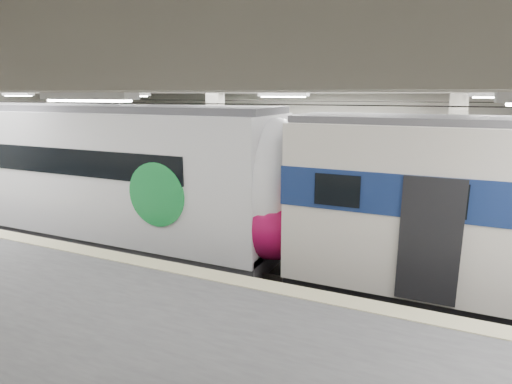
% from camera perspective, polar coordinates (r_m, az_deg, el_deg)
% --- Properties ---
extents(station_hall, '(36.00, 24.00, 5.75)m').
position_cam_1_polar(station_hall, '(10.40, -3.76, 3.34)').
color(station_hall, black).
rests_on(station_hall, ground).
extents(modern_emu, '(14.42, 2.98, 4.62)m').
position_cam_1_polar(modern_emu, '(14.68, -17.07, 1.77)').
color(modern_emu, white).
rests_on(modern_emu, ground).
extents(far_train, '(12.95, 3.11, 4.15)m').
position_cam_1_polar(far_train, '(20.41, -12.02, 4.73)').
color(far_train, white).
rests_on(far_train, ground).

